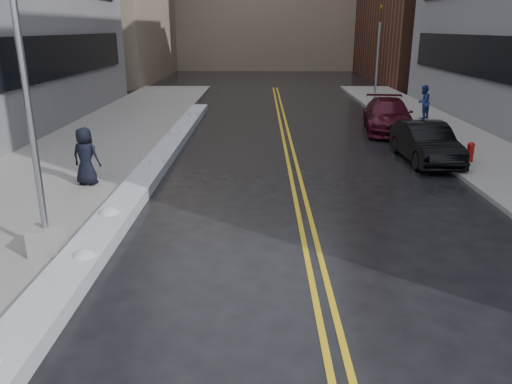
{
  "coord_description": "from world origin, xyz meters",
  "views": [
    {
      "loc": [
        1.32,
        -7.87,
        4.82
      ],
      "look_at": [
        1.21,
        2.81,
        1.3
      ],
      "focal_mm": 35.0,
      "sensor_mm": 36.0,
      "label": 1
    }
  ],
  "objects_px": {
    "traffic_signal": "(378,52)",
    "car_maroon": "(388,116)",
    "lamppost": "(34,146)",
    "pedestrian_east": "(423,102)",
    "fire_hydrant": "(471,151)",
    "pedestrian_c": "(86,156)",
    "car_black": "(426,143)"
  },
  "relations": [
    {
      "from": "traffic_signal",
      "to": "car_maroon",
      "type": "height_order",
      "value": "traffic_signal"
    },
    {
      "from": "lamppost",
      "to": "pedestrian_east",
      "type": "bearing_deg",
      "value": 52.06
    },
    {
      "from": "lamppost",
      "to": "traffic_signal",
      "type": "height_order",
      "value": "lamppost"
    },
    {
      "from": "pedestrian_east",
      "to": "fire_hydrant",
      "type": "bearing_deg",
      "value": 39.34
    },
    {
      "from": "lamppost",
      "to": "fire_hydrant",
      "type": "height_order",
      "value": "lamppost"
    },
    {
      "from": "fire_hydrant",
      "to": "traffic_signal",
      "type": "xyz_separation_m",
      "value": [
        -0.5,
        14.0,
        2.85
      ]
    },
    {
      "from": "traffic_signal",
      "to": "pedestrian_east",
      "type": "distance_m",
      "value": 5.66
    },
    {
      "from": "pedestrian_c",
      "to": "pedestrian_east",
      "type": "xyz_separation_m",
      "value": [
        14.11,
        12.04,
        -0.01
      ]
    },
    {
      "from": "car_maroon",
      "to": "pedestrian_c",
      "type": "bearing_deg",
      "value": -133.6
    },
    {
      "from": "pedestrian_east",
      "to": "car_maroon",
      "type": "bearing_deg",
      "value": 2.97
    },
    {
      "from": "lamppost",
      "to": "car_maroon",
      "type": "height_order",
      "value": "lamppost"
    },
    {
      "from": "fire_hydrant",
      "to": "pedestrian_c",
      "type": "height_order",
      "value": "pedestrian_c"
    },
    {
      "from": "car_maroon",
      "to": "car_black",
      "type": "bearing_deg",
      "value": -82.4
    },
    {
      "from": "traffic_signal",
      "to": "pedestrian_c",
      "type": "bearing_deg",
      "value": -126.59
    },
    {
      "from": "traffic_signal",
      "to": "car_maroon",
      "type": "distance_m",
      "value": 8.14
    },
    {
      "from": "fire_hydrant",
      "to": "car_black",
      "type": "distance_m",
      "value": 1.6
    },
    {
      "from": "fire_hydrant",
      "to": "traffic_signal",
      "type": "height_order",
      "value": "traffic_signal"
    },
    {
      "from": "lamppost",
      "to": "pedestrian_c",
      "type": "height_order",
      "value": "lamppost"
    },
    {
      "from": "lamppost",
      "to": "car_maroon",
      "type": "relative_size",
      "value": 1.43
    },
    {
      "from": "fire_hydrant",
      "to": "traffic_signal",
      "type": "bearing_deg",
      "value": 92.05
    },
    {
      "from": "car_black",
      "to": "pedestrian_east",
      "type": "bearing_deg",
      "value": 71.84
    },
    {
      "from": "traffic_signal",
      "to": "pedestrian_c",
      "type": "height_order",
      "value": "traffic_signal"
    },
    {
      "from": "pedestrian_c",
      "to": "car_black",
      "type": "distance_m",
      "value": 12.11
    },
    {
      "from": "fire_hydrant",
      "to": "car_maroon",
      "type": "height_order",
      "value": "car_maroon"
    },
    {
      "from": "lamppost",
      "to": "fire_hydrant",
      "type": "distance_m",
      "value": 14.81
    },
    {
      "from": "fire_hydrant",
      "to": "traffic_signal",
      "type": "relative_size",
      "value": 0.12
    },
    {
      "from": "fire_hydrant",
      "to": "pedestrian_east",
      "type": "xyz_separation_m",
      "value": [
        1.01,
        9.08,
        0.5
      ]
    },
    {
      "from": "pedestrian_east",
      "to": "car_black",
      "type": "xyz_separation_m",
      "value": [
        -2.51,
        -8.56,
        -0.31
      ]
    },
    {
      "from": "lamppost",
      "to": "car_black",
      "type": "height_order",
      "value": "lamppost"
    },
    {
      "from": "traffic_signal",
      "to": "car_black",
      "type": "xyz_separation_m",
      "value": [
        -1.0,
        -13.48,
        -2.67
      ]
    },
    {
      "from": "traffic_signal",
      "to": "car_black",
      "type": "bearing_deg",
      "value": -94.24
    },
    {
      "from": "pedestrian_c",
      "to": "car_maroon",
      "type": "height_order",
      "value": "pedestrian_c"
    }
  ]
}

